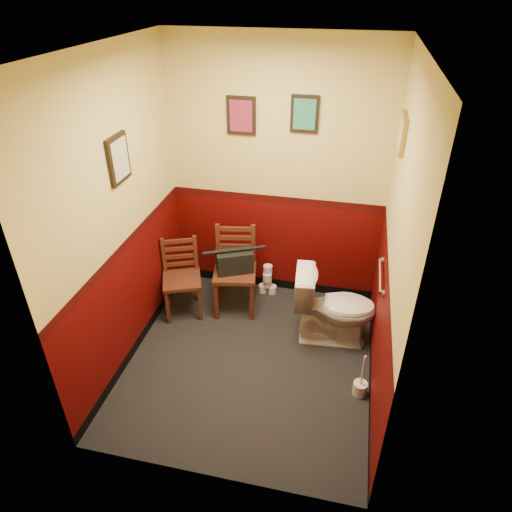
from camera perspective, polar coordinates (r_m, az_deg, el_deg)
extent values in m
cube|color=black|center=(4.41, -0.72, -12.80)|extent=(2.20, 2.40, 0.00)
cube|color=silver|center=(3.15, -1.09, 24.58)|extent=(2.20, 2.40, 0.00)
cube|color=#480605|center=(4.65, 2.58, 9.77)|extent=(2.20, 0.00, 2.70)
cube|color=#480605|center=(2.65, -6.94, -9.87)|extent=(2.20, 0.00, 2.70)
cube|color=#480605|center=(3.96, -16.59, 4.26)|extent=(0.00, 2.40, 2.70)
cube|color=#480605|center=(3.53, 16.78, 0.66)|extent=(0.00, 2.40, 2.70)
cylinder|color=silver|center=(3.95, 15.27, -2.40)|extent=(0.03, 0.50, 0.03)
cylinder|color=silver|center=(3.75, 15.61, -4.55)|extent=(0.02, 0.06, 0.06)
cylinder|color=silver|center=(4.16, 15.52, -0.52)|extent=(0.02, 0.06, 0.06)
cube|color=black|center=(4.51, -1.85, 17.13)|extent=(0.28, 0.03, 0.36)
cube|color=maroon|center=(4.49, -1.90, 17.07)|extent=(0.22, 0.01, 0.30)
cube|color=black|center=(4.39, 6.11, 17.24)|extent=(0.26, 0.03, 0.34)
cube|color=#25785C|center=(4.38, 6.08, 17.18)|extent=(0.20, 0.01, 0.28)
cube|color=black|center=(3.84, -16.82, 11.53)|extent=(0.03, 0.30, 0.38)
cube|color=#B0AD8A|center=(3.83, -16.60, 11.53)|extent=(0.01, 0.24, 0.31)
cube|color=olive|center=(3.81, 17.88, 14.40)|extent=(0.03, 0.34, 0.28)
cube|color=#B0AD8A|center=(3.81, 17.62, 14.43)|extent=(0.01, 0.28, 0.22)
imported|color=white|center=(4.44, 9.78, -6.37)|extent=(0.82, 0.50, 0.77)
cylinder|color=silver|center=(4.18, 12.86, -15.83)|extent=(0.12, 0.12, 0.12)
cylinder|color=silver|center=(4.03, 13.21, -13.87)|extent=(0.02, 0.02, 0.35)
cube|color=#4B2316|center=(4.76, -9.25, -2.96)|extent=(0.50, 0.50, 0.04)
cube|color=#4B2316|center=(4.76, -10.97, -6.28)|extent=(0.05, 0.05, 0.41)
cube|color=#4B2316|center=(5.02, -10.97, -3.98)|extent=(0.05, 0.05, 0.41)
cube|color=#4B2316|center=(4.75, -7.00, -5.95)|extent=(0.05, 0.05, 0.41)
cube|color=#4B2316|center=(5.01, -7.22, -3.66)|extent=(0.05, 0.05, 0.41)
cube|color=#4B2316|center=(4.80, -11.46, 0.03)|extent=(0.05, 0.04, 0.41)
cube|color=#4B2316|center=(4.79, -7.55, 0.36)|extent=(0.05, 0.04, 0.41)
cube|color=#4B2316|center=(4.85, -9.39, -0.95)|extent=(0.30, 0.14, 0.04)
cube|color=#4B2316|center=(4.80, -9.48, -0.04)|extent=(0.30, 0.14, 0.04)
cube|color=#4B2316|center=(4.76, -9.58, 0.89)|extent=(0.30, 0.14, 0.04)
cube|color=#4B2316|center=(4.71, -9.68, 1.84)|extent=(0.30, 0.14, 0.04)
cube|color=#4B2316|center=(4.73, -2.66, -2.07)|extent=(0.50, 0.50, 0.04)
cube|color=#4B2316|center=(4.73, -4.99, -5.58)|extent=(0.05, 0.05, 0.46)
cube|color=#4B2316|center=(5.03, -4.53, -3.02)|extent=(0.05, 0.05, 0.46)
cube|color=#4B2316|center=(4.70, -0.51, -5.70)|extent=(0.05, 0.05, 0.46)
cube|color=#4B2316|center=(5.00, -0.33, -3.11)|extent=(0.05, 0.05, 0.46)
cube|color=#4B2316|center=(4.78, -4.76, 1.53)|extent=(0.05, 0.04, 0.46)
cube|color=#4B2316|center=(4.76, -0.35, 1.46)|extent=(0.05, 0.04, 0.46)
cube|color=#4B2316|center=(4.83, -2.52, 0.19)|extent=(0.35, 0.09, 0.05)
cube|color=#4B2316|center=(4.78, -2.55, 1.23)|extent=(0.35, 0.09, 0.05)
cube|color=#4B2316|center=(4.73, -2.58, 2.30)|extent=(0.35, 0.09, 0.05)
cube|color=#4B2316|center=(4.68, -2.61, 3.39)|extent=(0.35, 0.09, 0.05)
cube|color=black|center=(4.65, -2.70, -0.70)|extent=(0.41, 0.32, 0.23)
cylinder|color=black|center=(4.58, -2.74, 0.74)|extent=(0.30, 0.16, 0.03)
cylinder|color=silver|center=(5.20, 0.88, -4.05)|extent=(0.10, 0.10, 0.09)
cylinder|color=silver|center=(5.19, 2.04, -4.20)|extent=(0.10, 0.10, 0.09)
cylinder|color=silver|center=(5.14, 1.45, -3.38)|extent=(0.10, 0.10, 0.09)
cylinder|color=silver|center=(5.07, 1.43, -2.67)|extent=(0.10, 0.10, 0.09)
cylinder|color=silver|center=(5.04, 1.50, -1.66)|extent=(0.10, 0.10, 0.09)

